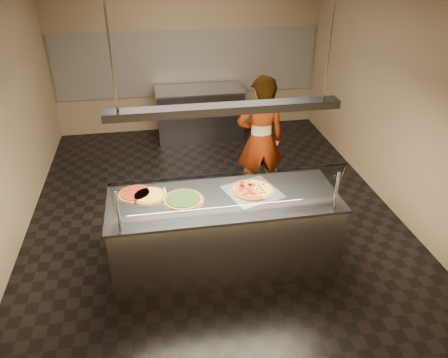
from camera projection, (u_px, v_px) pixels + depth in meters
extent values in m
cube|color=black|center=(212.00, 208.00, 6.25)|extent=(5.00, 6.00, 0.02)
cube|color=#9D8565|center=(187.00, 52.00, 8.09)|extent=(5.00, 0.02, 3.00)
cube|color=#9D8565|center=(276.00, 263.00, 2.93)|extent=(5.00, 0.02, 3.00)
cube|color=#9D8565|center=(0.00, 121.00, 5.13)|extent=(0.02, 6.00, 3.00)
cube|color=#9D8565|center=(395.00, 97.00, 5.88)|extent=(0.02, 6.00, 3.00)
cube|color=silver|center=(188.00, 63.00, 8.16)|extent=(4.90, 0.02, 1.20)
cube|color=#B7B7BC|center=(224.00, 234.00, 4.95)|extent=(2.47, 0.90, 0.90)
cube|color=#3E3E44|center=(224.00, 200.00, 4.72)|extent=(2.51, 0.94, 0.03)
cylinder|color=#B7B7BC|center=(118.00, 211.00, 4.10)|extent=(0.03, 0.03, 0.44)
cylinder|color=#B7B7BC|center=(336.00, 191.00, 4.42)|extent=(0.03, 0.03, 0.44)
cube|color=white|center=(230.00, 191.00, 4.27)|extent=(2.27, 0.18, 0.47)
cube|color=silver|center=(253.00, 191.00, 4.83)|extent=(0.68, 0.68, 0.01)
cylinder|color=silver|center=(253.00, 191.00, 4.83)|extent=(0.48, 0.48, 0.01)
cylinder|color=#610F0B|center=(250.00, 184.00, 4.87)|extent=(0.06, 0.06, 0.01)
cylinder|color=#610F0B|center=(250.00, 185.00, 4.85)|extent=(0.06, 0.06, 0.01)
cylinder|color=#610F0B|center=(242.00, 182.00, 4.91)|extent=(0.06, 0.06, 0.01)
cylinder|color=#610F0B|center=(242.00, 185.00, 4.85)|extent=(0.06, 0.06, 0.01)
cylinder|color=#610F0B|center=(242.00, 186.00, 4.83)|extent=(0.06, 0.06, 0.01)
cylinder|color=#610F0B|center=(244.00, 187.00, 4.80)|extent=(0.06, 0.06, 0.01)
cylinder|color=#610F0B|center=(241.00, 190.00, 4.76)|extent=(0.06, 0.06, 0.01)
cylinder|color=#610F0B|center=(249.00, 189.00, 4.78)|extent=(0.06, 0.06, 0.01)
cylinder|color=#610F0B|center=(245.00, 194.00, 4.69)|extent=(0.06, 0.06, 0.01)
cylinder|color=#610F0B|center=(249.00, 191.00, 4.73)|extent=(0.06, 0.06, 0.01)
cylinder|color=#610F0B|center=(253.00, 193.00, 4.70)|extent=(0.06, 0.06, 0.01)
cube|color=#19590F|center=(249.00, 180.00, 4.93)|extent=(0.02, 0.02, 0.01)
cube|color=#19590F|center=(244.00, 183.00, 4.88)|extent=(0.01, 0.02, 0.01)
cube|color=#19590F|center=(241.00, 184.00, 4.86)|extent=(0.02, 0.02, 0.01)
cube|color=#19590F|center=(241.00, 187.00, 4.81)|extent=(0.02, 0.02, 0.01)
cube|color=#19590F|center=(243.00, 188.00, 4.78)|extent=(0.02, 0.01, 0.01)
cube|color=#19590F|center=(249.00, 189.00, 4.77)|extent=(0.02, 0.01, 0.01)
cube|color=#19590F|center=(248.00, 192.00, 4.71)|extent=(0.01, 0.02, 0.01)
cube|color=#19590F|center=(252.00, 189.00, 4.76)|extent=(0.02, 0.02, 0.01)
sphere|color=#513014|center=(255.00, 192.00, 4.76)|extent=(0.03, 0.03, 0.03)
sphere|color=#513014|center=(256.00, 191.00, 4.77)|extent=(0.03, 0.03, 0.03)
sphere|color=#513014|center=(261.00, 193.00, 4.74)|extent=(0.03, 0.03, 0.03)
sphere|color=#513014|center=(264.00, 192.00, 4.75)|extent=(0.03, 0.03, 0.03)
sphere|color=#513014|center=(261.00, 190.00, 4.79)|extent=(0.03, 0.03, 0.03)
sphere|color=#513014|center=(263.00, 189.00, 4.80)|extent=(0.03, 0.03, 0.03)
sphere|color=#513014|center=(257.00, 189.00, 4.82)|extent=(0.03, 0.03, 0.03)
sphere|color=#513014|center=(260.00, 187.00, 4.84)|extent=(0.03, 0.03, 0.03)
sphere|color=#513014|center=(263.00, 184.00, 4.91)|extent=(0.03, 0.03, 0.03)
sphere|color=#513014|center=(259.00, 185.00, 4.88)|extent=(0.03, 0.03, 0.03)
sphere|color=#513014|center=(255.00, 185.00, 4.88)|extent=(0.03, 0.03, 0.03)
sphere|color=#513014|center=(254.00, 184.00, 4.91)|extent=(0.03, 0.03, 0.03)
sphere|color=#513014|center=(252.00, 185.00, 4.88)|extent=(0.03, 0.03, 0.03)
cylinder|color=silver|center=(183.00, 200.00, 4.67)|extent=(0.45, 0.45, 0.01)
cylinder|color=brown|center=(183.00, 199.00, 4.66)|extent=(0.42, 0.42, 0.02)
cylinder|color=black|center=(183.00, 198.00, 4.66)|extent=(0.36, 0.36, 0.01)
cylinder|color=silver|center=(149.00, 197.00, 4.74)|extent=(0.40, 0.40, 0.01)
cylinder|color=brown|center=(149.00, 196.00, 4.73)|extent=(0.37, 0.37, 0.02)
cylinder|color=gold|center=(149.00, 195.00, 4.73)|extent=(0.32, 0.32, 0.01)
cylinder|color=silver|center=(135.00, 195.00, 4.77)|extent=(0.39, 0.39, 0.01)
cylinder|color=brown|center=(135.00, 194.00, 4.77)|extent=(0.36, 0.36, 0.02)
cylinder|color=maroon|center=(135.00, 193.00, 4.76)|extent=(0.32, 0.32, 0.01)
cube|color=#B7B7BC|center=(175.00, 195.00, 4.71)|extent=(0.14, 0.12, 0.00)
cylinder|color=tan|center=(165.00, 191.00, 4.79)|extent=(0.04, 0.14, 0.02)
cube|color=#3E3E44|center=(200.00, 114.00, 8.23)|extent=(1.58, 0.70, 0.90)
cube|color=#B7B7BC|center=(199.00, 90.00, 8.01)|extent=(1.62, 0.74, 0.03)
imported|color=#343039|center=(260.00, 140.00, 6.06)|extent=(0.67, 0.44, 1.84)
cube|color=#3E3E44|center=(224.00, 109.00, 4.21)|extent=(2.30, 0.18, 0.08)
cylinder|color=#B7B7BC|center=(111.00, 56.00, 3.79)|extent=(0.02, 0.02, 1.01)
cylinder|color=#B7B7BC|center=(329.00, 47.00, 4.09)|extent=(0.02, 0.02, 1.01)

